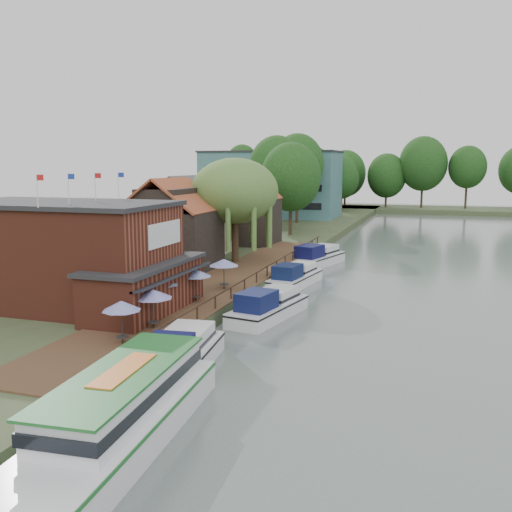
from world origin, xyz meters
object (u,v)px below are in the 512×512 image
(umbrella_4, at_px, (224,274))
(cruiser_1, at_px, (268,302))
(cottage_c, at_px, (247,209))
(umbrella_2, at_px, (163,294))
(cottage_a, at_px, (171,224))
(hotel_block, at_px, (271,184))
(willow, at_px, (235,211))
(cottage_b, at_px, (187,215))
(cruiser_2, at_px, (295,274))
(swan, at_px, (124,404))
(umbrella_1, at_px, (153,309))
(pub, at_px, (86,255))
(umbrella_0, at_px, (122,322))
(tour_boat, at_px, (117,411))
(cruiser_3, at_px, (317,254))
(umbrella_3, at_px, (195,285))
(cruiser_0, at_px, (179,350))

(umbrella_4, distance_m, cruiser_1, 5.86)
(cottage_c, xyz_separation_m, umbrella_2, (5.72, -33.88, -2.96))
(cottage_a, relative_size, cottage_c, 1.01)
(hotel_block, xyz_separation_m, willow, (11.50, -51.00, -0.94))
(cottage_b, relative_size, cottage_c, 1.13)
(umbrella_4, distance_m, cruiser_2, 8.83)
(hotel_block, distance_m, swan, 85.12)
(umbrella_2, bearing_deg, umbrella_1, -71.33)
(cottage_a, bearing_deg, pub, -86.19)
(umbrella_1, relative_size, swan, 5.46)
(willow, relative_size, umbrella_0, 4.39)
(cottage_b, bearing_deg, umbrella_2, -68.67)
(swan, bearing_deg, cottage_b, 110.70)
(cruiser_2, relative_size, tour_boat, 0.67)
(cottage_a, bearing_deg, cottage_b, 106.70)
(cruiser_1, bearing_deg, pub, -147.63)
(cottage_c, height_order, swan, cottage_c)
(cottage_c, bearing_deg, cruiser_3, -34.12)
(umbrella_2, bearing_deg, cruiser_3, 80.07)
(umbrella_3, xyz_separation_m, cruiser_3, (3.82, 23.52, -1.10))
(cruiser_3, relative_size, tour_boat, 0.73)
(hotel_block, distance_m, umbrella_1, 76.09)
(cruiser_0, bearing_deg, cottage_a, 110.56)
(umbrella_2, height_order, cruiser_3, umbrella_2)
(cruiser_2, bearing_deg, cruiser_0, -83.12)
(cottage_c, relative_size, cruiser_3, 0.87)
(cottage_a, relative_size, cottage_b, 0.90)
(tour_boat, bearing_deg, umbrella_1, 107.71)
(pub, relative_size, umbrella_2, 8.42)
(umbrella_1, height_order, umbrella_2, same)
(cruiser_2, height_order, swan, cruiser_2)
(pub, height_order, tour_boat, pub)
(umbrella_2, bearing_deg, hotel_block, 100.95)
(willow, distance_m, cruiser_3, 11.01)
(willow, distance_m, umbrella_1, 24.03)
(pub, xyz_separation_m, cruiser_1, (11.64, 4.68, -3.52))
(umbrella_4, xyz_separation_m, cruiser_1, (4.66, -3.35, -1.16))
(cottage_a, xyz_separation_m, umbrella_1, (7.92, -18.45, -2.96))
(hotel_block, height_order, umbrella_3, hotel_block)
(cruiser_1, bearing_deg, umbrella_1, -109.64)
(cottage_b, distance_m, umbrella_4, 20.43)
(tour_boat, bearing_deg, cottage_c, 99.14)
(hotel_block, xyz_separation_m, umbrella_4, (14.98, -62.97, -4.86))
(hotel_block, relative_size, umbrella_3, 10.69)
(cottage_a, height_order, umbrella_4, cottage_a)
(cruiser_1, bearing_deg, cottage_b, 138.07)
(cottage_a, distance_m, swan, 29.49)
(willow, xyz_separation_m, tour_boat, (8.04, -34.97, -4.75))
(umbrella_0, relative_size, swan, 5.40)
(hotel_block, bearing_deg, cottage_b, -85.03)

